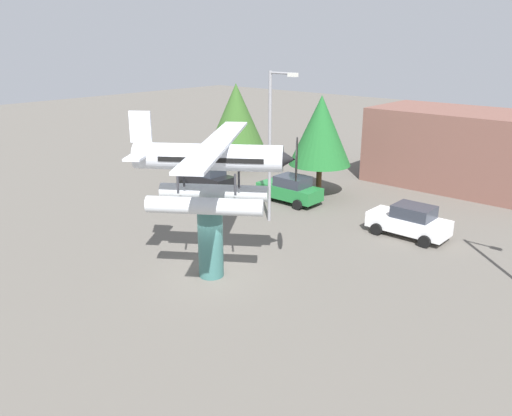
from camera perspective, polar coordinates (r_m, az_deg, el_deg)
The scene contains 10 objects.
ground_plane at distance 23.21m, azimuth -4.94°, elevation -7.42°, with size 140.00×140.00×0.00m, color #605B54.
display_pedestal at distance 22.57m, azimuth -5.05°, elevation -3.73°, with size 1.10×1.10×3.22m, color #386B66.
floatplane_monument at distance 21.53m, azimuth -4.95°, elevation 4.37°, with size 7.13×9.17×4.00m.
car_near_black at distance 35.86m, azimuth -5.50°, elevation 3.38°, with size 4.20×2.02×1.76m.
car_mid_green at distance 32.98m, azimuth 3.79°, elevation 2.10°, with size 4.20×2.02×1.76m.
car_far_white at distance 28.35m, azimuth 16.62°, elevation -1.38°, with size 4.20×2.02×1.76m.
streetlight_primary at distance 28.50m, azimuth 1.83°, elevation 7.76°, with size 1.84×0.28×8.41m.
storefront_building at distance 39.18m, azimuth 21.86°, elevation 6.10°, with size 12.28×6.68×5.33m, color brown.
tree_west at distance 41.21m, azimuth -2.20°, elevation 10.31°, with size 4.30×4.30×6.76m.
tree_east at distance 33.92m, azimuth 7.18°, elevation 8.49°, with size 4.05×4.05×6.63m.
Camera 1 is at (15.25, -14.34, 10.02)m, focal length 36.17 mm.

